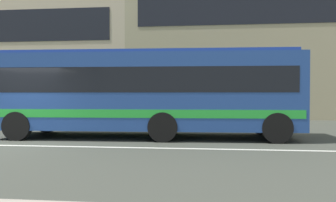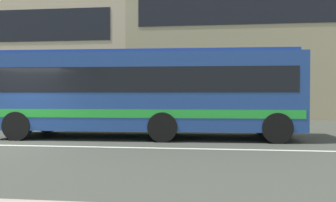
{
  "view_description": "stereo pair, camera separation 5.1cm",
  "coord_description": "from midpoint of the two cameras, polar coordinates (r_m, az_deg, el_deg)",
  "views": [
    {
      "loc": [
        6.06,
        -9.56,
        1.6
      ],
      "look_at": [
        4.8,
        2.23,
        1.35
      ],
      "focal_mm": 34.92,
      "sensor_mm": 36.0,
      "label": 1
    },
    {
      "loc": [
        6.11,
        -9.56,
        1.6
      ],
      "look_at": [
        4.8,
        2.23,
        1.35
      ],
      "focal_mm": 34.92,
      "sensor_mm": 36.0,
      "label": 2
    }
  ],
  "objects": [
    {
      "name": "ground_plane",
      "position": [
        11.44,
        -26.31,
        -6.98
      ],
      "size": [
        160.0,
        160.0,
        0.0
      ],
      "primitive_type": "plane",
      "color": "#41433B"
    },
    {
      "name": "lane_centre_line",
      "position": [
        11.44,
        -26.31,
        -6.96
      ],
      "size": [
        60.0,
        0.16,
        0.01
      ],
      "primitive_type": "cube",
      "color": "silver",
      "rests_on": "ground_plane"
    },
    {
      "name": "hedge_row_far",
      "position": [
        17.81,
        -21.86,
        -2.64
      ],
      "size": [
        16.52,
        1.1,
        0.88
      ],
      "primitive_type": "cube",
      "color": "#3C7433",
      "rests_on": "ground_plane"
    },
    {
      "name": "apartment_block_right",
      "position": [
        27.12,
        18.56,
        10.93
      ],
      "size": [
        21.65,
        10.51,
        12.44
      ],
      "color": "tan",
      "rests_on": "ground_plane"
    },
    {
      "name": "transit_bus",
      "position": [
        12.14,
        -3.65,
        1.82
      ],
      "size": [
        10.89,
        2.94,
        3.15
      ],
      "color": "navy",
      "rests_on": "ground_plane"
    }
  ]
}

